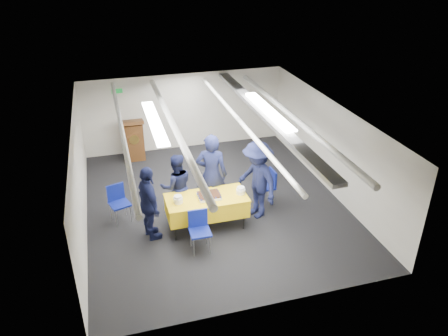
% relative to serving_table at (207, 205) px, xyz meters
% --- Properties ---
extents(ground, '(7.00, 7.00, 0.00)m').
position_rel_serving_table_xyz_m(ground, '(0.41, 0.90, -0.56)').
color(ground, black).
rests_on(ground, ground).
extents(room_shell, '(6.00, 7.00, 2.30)m').
position_rel_serving_table_xyz_m(room_shell, '(0.50, 1.30, 1.25)').
color(room_shell, silver).
rests_on(room_shell, ground).
extents(serving_table, '(1.76, 0.84, 0.77)m').
position_rel_serving_table_xyz_m(serving_table, '(0.00, 0.00, 0.00)').
color(serving_table, black).
rests_on(serving_table, ground).
extents(sheet_cake, '(0.50, 0.38, 0.09)m').
position_rel_serving_table_xyz_m(sheet_cake, '(0.06, -0.02, 0.25)').
color(sheet_cake, white).
rests_on(sheet_cake, serving_table).
extents(plate_stack_left, '(0.20, 0.20, 0.17)m').
position_rel_serving_table_xyz_m(plate_stack_left, '(-0.63, -0.05, 0.29)').
color(plate_stack_left, white).
rests_on(plate_stack_left, serving_table).
extents(plate_stack_right, '(0.20, 0.20, 0.16)m').
position_rel_serving_table_xyz_m(plate_stack_right, '(0.76, -0.05, 0.28)').
color(plate_stack_right, white).
rests_on(plate_stack_right, serving_table).
extents(podium, '(0.62, 0.53, 1.25)m').
position_rel_serving_table_xyz_m(podium, '(-1.19, 3.94, 0.05)').
color(podium, brown).
rests_on(podium, ground).
extents(chair_near, '(0.43, 0.43, 0.87)m').
position_rel_serving_table_xyz_m(chair_near, '(-0.33, -0.69, -0.03)').
color(chair_near, gray).
rests_on(chair_near, ground).
extents(chair_right, '(0.43, 0.43, 0.87)m').
position_rel_serving_table_xyz_m(chair_right, '(1.68, 0.61, -0.03)').
color(chair_right, gray).
rests_on(chair_right, ground).
extents(chair_left, '(0.53, 0.53, 0.87)m').
position_rel_serving_table_xyz_m(chair_left, '(-1.85, 0.84, -0.03)').
color(chair_left, gray).
rests_on(chair_left, ground).
extents(sailor_a, '(0.84, 0.71, 1.97)m').
position_rel_serving_table_xyz_m(sailor_a, '(0.27, 0.58, 0.43)').
color(sailor_a, black).
rests_on(sailor_a, ground).
extents(sailor_b, '(0.77, 0.60, 1.56)m').
position_rel_serving_table_xyz_m(sailor_b, '(-0.54, 0.62, 0.22)').
color(sailor_b, black).
rests_on(sailor_b, ground).
extents(sailor_c, '(0.63, 1.05, 1.68)m').
position_rel_serving_table_xyz_m(sailor_c, '(-1.24, -0.04, 0.28)').
color(sailor_c, black).
rests_on(sailor_c, ground).
extents(sailor_d, '(1.04, 1.36, 1.86)m').
position_rel_serving_table_xyz_m(sailor_d, '(1.22, 0.16, 0.37)').
color(sailor_d, black).
rests_on(sailor_d, ground).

